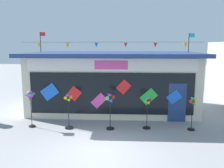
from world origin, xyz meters
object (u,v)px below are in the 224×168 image
object	(u,v)px
kite_shop_building	(113,81)
wind_spinner_left	(68,110)
wind_spinner_far_left	(30,98)
wind_spinner_right	(192,109)
wind_spinner_center_left	(110,106)
wind_spinner_center_right	(147,109)

from	to	relation	value
kite_shop_building	wind_spinner_left	xyz separation A→B (m)	(-1.94, -3.67, -0.84)
wind_spinner_far_left	wind_spinner_right	xyz separation A→B (m)	(7.61, -0.07, -0.41)
wind_spinner_far_left	kite_shop_building	bearing A→B (deg)	42.88
kite_shop_building	wind_spinner_far_left	distance (m)	5.19
wind_spinner_far_left	wind_spinner_left	distance (m)	1.92
wind_spinner_far_left	wind_spinner_center_left	xyz separation A→B (m)	(3.82, -0.16, -0.28)
wind_spinner_center_left	wind_spinner_center_right	distance (m)	1.75
wind_spinner_left	wind_spinner_center_right	xyz separation A→B (m)	(3.70, 0.16, 0.05)
wind_spinner_left	wind_spinner_center_left	bearing A→B (deg)	-0.39
wind_spinner_left	wind_spinner_center_right	size ratio (longest dim) A/B	1.07
wind_spinner_center_right	wind_spinner_right	xyz separation A→B (m)	(2.06, -0.09, 0.04)
wind_spinner_far_left	wind_spinner_center_left	distance (m)	3.83
wind_spinner_center_left	wind_spinner_right	bearing A→B (deg)	1.36
wind_spinner_center_left	kite_shop_building	bearing A→B (deg)	90.38
wind_spinner_center_right	kite_shop_building	bearing A→B (deg)	116.56
kite_shop_building	wind_spinner_center_left	size ratio (longest dim) A/B	5.63
kite_shop_building	wind_spinner_right	world-z (taller)	kite_shop_building
wind_spinner_center_right	wind_spinner_right	distance (m)	2.06
wind_spinner_far_left	wind_spinner_center_right	world-z (taller)	wind_spinner_far_left
wind_spinner_left	wind_spinner_right	world-z (taller)	wind_spinner_left
wind_spinner_left	wind_spinner_center_right	distance (m)	3.70
wind_spinner_far_left	wind_spinner_right	bearing A→B (deg)	-0.53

